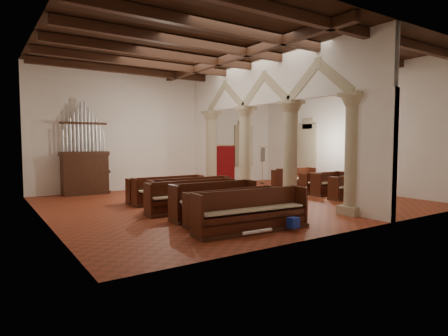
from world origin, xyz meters
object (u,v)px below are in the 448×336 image
pipe_organ (85,165)px  lectern (106,183)px  aisle_pew_0 (349,191)px  nave_pew_0 (252,218)px  processional_banner (263,170)px

pipe_organ → lectern: (0.95, -0.05, -0.90)m
aisle_pew_0 → nave_pew_0: bearing=-160.3°
processional_banner → aisle_pew_0: (-0.59, -6.54, -0.45)m
lectern → nave_pew_0: bearing=-59.0°
processional_banner → aisle_pew_0: bearing=-118.6°
pipe_organ → nave_pew_0: (2.04, -10.02, -1.00)m
lectern → processional_banner: bearing=17.6°
lectern → aisle_pew_0: bearing=-18.3°
pipe_organ → processional_banner: size_ratio=1.94×
pipe_organ → processional_banner: 9.79m
aisle_pew_0 → pipe_organ: bearing=141.3°
pipe_organ → nave_pew_0: 10.27m
nave_pew_0 → aisle_pew_0: bearing=22.1°
nave_pew_0 → lectern: bearing=100.1°
lectern → processional_banner: size_ratio=0.50×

